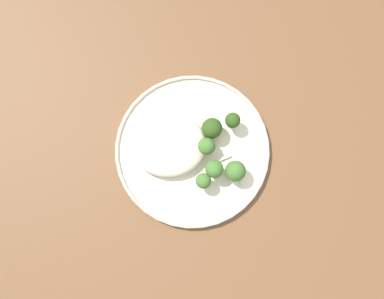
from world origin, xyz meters
name	(u,v)px	position (x,y,z in m)	size (l,w,h in m)	color
ground	(195,174)	(0.00, 0.00, 0.00)	(6.00, 6.00, 0.00)	#47423D
wooden_dining_table	(197,142)	(0.00, 0.00, 0.66)	(1.40, 1.00, 0.74)	brown
dinner_plate	(192,150)	(-0.01, -0.03, 0.75)	(0.29, 0.29, 0.02)	beige
noodle_bed	(167,144)	(-0.05, -0.03, 0.77)	(0.14, 0.12, 0.04)	beige
seared_scallop_large_seared	(189,138)	(-0.01, -0.01, 0.76)	(0.03, 0.03, 0.02)	beige
seared_scallop_on_noodles	(171,142)	(-0.05, -0.02, 0.76)	(0.03, 0.03, 0.01)	#DBB77A
seared_scallop_left_edge	(144,135)	(-0.10, -0.01, 0.76)	(0.02, 0.02, 0.02)	#DBB77A
seared_scallop_center_golden	(185,152)	(-0.02, -0.04, 0.76)	(0.03, 0.03, 0.02)	#E5C689
seared_scallop_half_hidden	(165,167)	(-0.05, -0.07, 0.76)	(0.03, 0.03, 0.02)	#E5C689
seared_scallop_front_small	(151,160)	(-0.08, -0.06, 0.76)	(0.02, 0.02, 0.02)	#DBB77A
seared_scallop_right_edge	(177,133)	(-0.04, 0.00, 0.76)	(0.03, 0.03, 0.02)	#E5C689
broccoli_floret_rear_charred	(203,181)	(0.02, -0.09, 0.78)	(0.03, 0.03, 0.05)	#89A356
broccoli_floret_left_leaning	(206,146)	(0.02, -0.03, 0.78)	(0.03, 0.03, 0.05)	#7A994C
broccoli_floret_small_sprig	(212,128)	(0.03, 0.01, 0.78)	(0.04, 0.04, 0.05)	#7A994C
broccoli_floret_beside_noodles	(214,169)	(0.03, -0.07, 0.78)	(0.03, 0.03, 0.05)	#89A356
broccoli_floret_front_edge	(235,171)	(0.07, -0.07, 0.78)	(0.04, 0.04, 0.05)	#89A356
broccoli_floret_split_head	(232,121)	(0.06, 0.02, 0.78)	(0.03, 0.03, 0.05)	#89A356
onion_sliver_long_sliver	(221,159)	(0.05, -0.05, 0.75)	(0.04, 0.01, 0.00)	silver
onion_sliver_short_strip	(240,175)	(0.08, -0.07, 0.75)	(0.04, 0.01, 0.00)	silver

